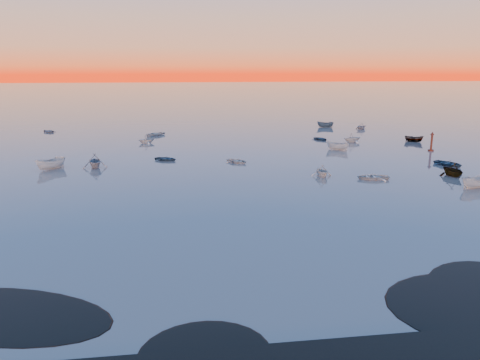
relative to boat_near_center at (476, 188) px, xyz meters
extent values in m
plane|color=#70645D|center=(-25.10, 76.00, 0.00)|extent=(600.00, 600.00, 0.00)
imported|color=silver|center=(0.00, 0.00, 0.00)|extent=(2.51, 4.41, 1.44)
imported|color=silver|center=(-15.57, 8.07, 0.00)|extent=(3.30, 1.57, 1.14)
cylinder|color=#481A0F|center=(7.53, 23.06, 0.05)|extent=(0.91, 0.91, 0.30)
cylinder|color=#481A0F|center=(7.53, 23.06, 1.32)|extent=(0.32, 0.32, 2.63)
cone|color=#481A0F|center=(7.53, 23.06, 2.89)|extent=(0.61, 0.61, 0.51)
camera|label=1|loc=(-33.52, -47.12, 13.35)|focal=35.00mm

